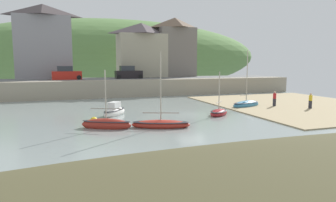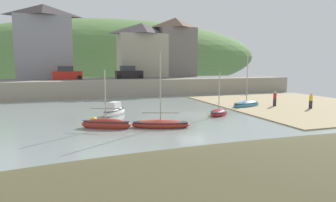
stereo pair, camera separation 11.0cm
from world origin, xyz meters
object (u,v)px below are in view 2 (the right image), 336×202
at_px(waterfront_building_centre, 142,50).
at_px(person_near_water, 275,98).
at_px(waterfront_building_left, 45,41).
at_px(person_on_slipway, 311,100).
at_px(waterfront_building_right, 175,47).
at_px(mooring_buoy, 94,121).
at_px(parked_car_near_slipway, 67,74).
at_px(sailboat_nearest_shore, 114,111).
at_px(parked_car_by_wall, 129,73).
at_px(dinghy_open_wooden, 219,112).
at_px(sailboat_white_hull, 106,124).
at_px(sailboat_tall_mast, 161,124).
at_px(fishing_boat_green, 246,104).

xyz_separation_m(waterfront_building_centre, person_near_water, (9.17, -23.54, -6.03)).
relative_size(waterfront_building_left, person_on_slipway, 6.97).
bearing_deg(waterfront_building_right, mooring_buoy, -122.06).
bearing_deg(person_near_water, parked_car_near_slipway, 138.50).
xyz_separation_m(sailboat_nearest_shore, parked_car_near_slipway, (-3.98, 18.73, 2.85)).
height_order(sailboat_nearest_shore, parked_car_by_wall, parked_car_by_wall).
relative_size(waterfront_building_right, dinghy_open_wooden, 2.44).
height_order(sailboat_nearest_shore, sailboat_white_hull, sailboat_white_hull).
bearing_deg(waterfront_building_centre, sailboat_tall_mast, -101.19).
bearing_deg(waterfront_building_right, fishing_boat_green, -89.69).
xyz_separation_m(dinghy_open_wooden, sailboat_white_hull, (-10.74, -2.53, 0.07)).
relative_size(sailboat_nearest_shore, fishing_boat_green, 0.51).
height_order(waterfront_building_left, dinghy_open_wooden, waterfront_building_left).
height_order(waterfront_building_right, dinghy_open_wooden, waterfront_building_right).
distance_m(sailboat_tall_mast, person_on_slipway, 17.79).
bearing_deg(mooring_buoy, sailboat_nearest_shore, 56.36).
distance_m(sailboat_white_hull, sailboat_tall_mast, 4.07).
bearing_deg(fishing_boat_green, waterfront_building_right, 71.94).
bearing_deg(sailboat_tall_mast, person_near_water, 42.16).
relative_size(fishing_boat_green, parked_car_by_wall, 1.55).
bearing_deg(sailboat_nearest_shore, fishing_boat_green, -48.34).
bearing_deg(sailboat_white_hull, waterfront_building_right, 87.46).
relative_size(waterfront_building_right, parked_car_near_slipway, 2.44).
distance_m(fishing_boat_green, person_on_slipway, 6.52).
bearing_deg(parked_car_near_slipway, person_near_water, -44.64).
xyz_separation_m(sailboat_tall_mast, parked_car_near_slipway, (-6.47, 25.20, 2.95)).
bearing_deg(person_on_slipway, waterfront_building_centre, 113.77).
relative_size(waterfront_building_centre, person_on_slipway, 5.60).
distance_m(sailboat_white_hull, mooring_buoy, 2.35).
xyz_separation_m(waterfront_building_left, dinghy_open_wooden, (16.30, -26.17, -7.89)).
xyz_separation_m(parked_car_by_wall, person_near_water, (12.41, -19.04, -2.22)).
distance_m(sailboat_tall_mast, parked_car_near_slipway, 26.18).
relative_size(sailboat_tall_mast, parked_car_near_slipway, 1.40).
distance_m(waterfront_building_right, sailboat_nearest_shore, 28.28).
distance_m(parked_car_by_wall, person_near_water, 22.83).
relative_size(waterfront_building_centre, fishing_boat_green, 1.42).
relative_size(waterfront_building_right, fishing_boat_green, 1.60).
relative_size(sailboat_nearest_shore, dinghy_open_wooden, 0.78).
bearing_deg(parked_car_by_wall, sailboat_tall_mast, -97.33).
relative_size(waterfront_building_left, parked_car_near_slipway, 2.69).
bearing_deg(parked_car_by_wall, waterfront_building_centre, 52.93).
bearing_deg(fishing_boat_green, waterfront_building_centre, 86.89).
xyz_separation_m(sailboat_tall_mast, parked_car_by_wall, (2.64, 25.20, 2.95)).
xyz_separation_m(sailboat_nearest_shore, mooring_buoy, (-2.15, -3.24, -0.17)).
xyz_separation_m(person_near_water, mooring_buoy, (-19.70, -2.93, -0.79)).
relative_size(sailboat_white_hull, parked_car_near_slipway, 1.09).
distance_m(parked_car_near_slipway, person_on_slipway, 32.39).
height_order(waterfront_building_left, waterfront_building_right, waterfront_building_left).
bearing_deg(person_on_slipway, waterfront_building_left, 135.76).
distance_m(parked_car_by_wall, person_on_slipway, 26.39).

